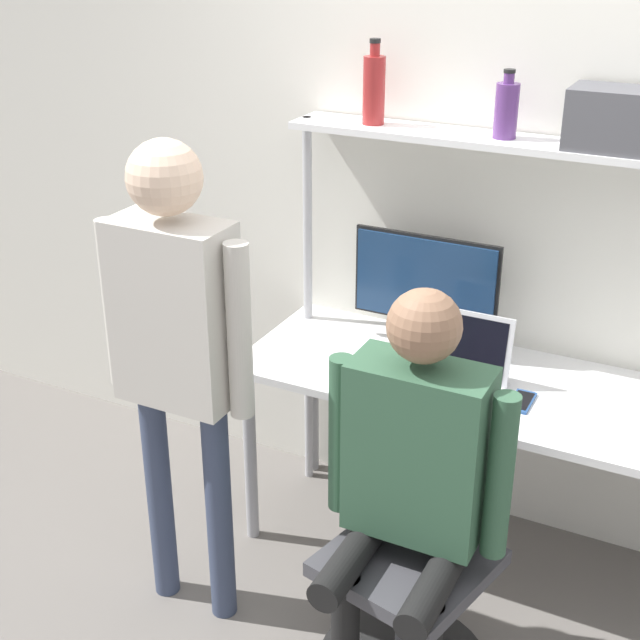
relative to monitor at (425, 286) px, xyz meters
The scene contains 13 objects.
ground_plane 1.22m from the monitor, 50.79° to the right, with size 12.00×12.00×0.00m, color slate.
wall_back 0.56m from the monitor, 25.28° to the left, with size 8.00×0.06×2.70m.
desk 0.55m from the monitor, 21.24° to the right, with size 1.99×0.65×0.77m.
shelf_unit 0.53m from the monitor, ahead, with size 1.89×0.22×1.59m.
monitor is the anchor object (origin of this frame).
laptop 0.37m from the monitor, 43.64° to the right, with size 0.31×0.25×0.25m.
cell_phone 0.58m from the monitor, 28.71° to the right, with size 0.07×0.15×0.01m.
office_chair 1.12m from the monitor, 69.39° to the right, with size 0.56×0.56×0.94m.
person_seated 0.92m from the monitor, 71.03° to the right, with size 0.57×0.47×1.37m.
person_standing 0.99m from the monitor, 121.65° to the right, with size 0.55×0.23×1.70m.
bottle_purple 0.71m from the monitor, 10.73° to the left, with size 0.08×0.08×0.23m.
bottle_red 0.74m from the monitor, 169.57° to the left, with size 0.08×0.08×0.30m.
storage_box 0.89m from the monitor, ahead, with size 0.28×0.20×0.19m.
Camera 1 is at (0.61, -2.39, 2.29)m, focal length 50.00 mm.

